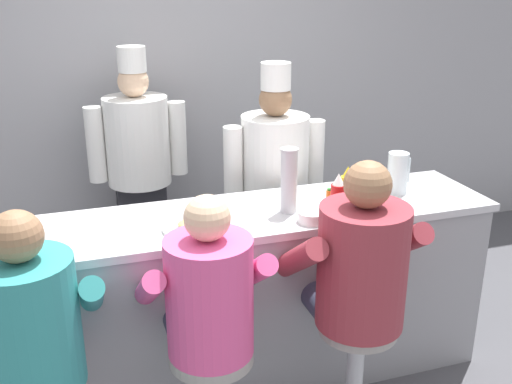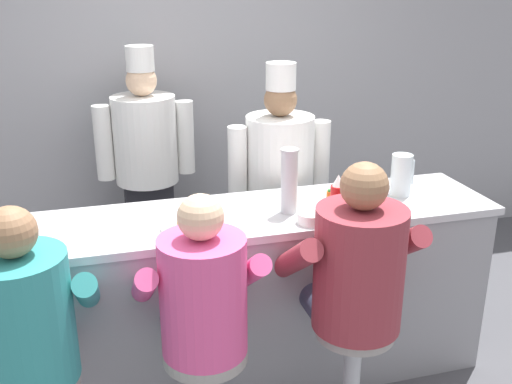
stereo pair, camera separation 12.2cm
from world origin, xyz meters
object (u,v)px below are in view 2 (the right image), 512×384
Objects in this scene: water_pitcher_clear at (401,175)px; diner_seated_maroon at (355,275)px; cook_in_whites_near at (147,160)px; cereal_bowl at (311,218)px; cook_in_whites_far at (279,184)px; cup_stack_steel at (289,181)px; ketchup_bottle_red at (337,200)px; diner_seated_teal at (26,327)px; breakfast_plate at (189,226)px; mustard_bottle_yellow at (348,192)px; hot_sauce_bottle_orange at (329,203)px; diner_seated_pink at (202,304)px.

diner_seated_maroon is at bearing -132.79° from water_pitcher_clear.
water_pitcher_clear is 0.14× the size of cook_in_whites_near.
cereal_bowl is at bearing -65.66° from cook_in_whites_near.
diner_seated_maroon is 0.84× the size of cook_in_whites_far.
water_pitcher_clear is 0.68m from cup_stack_steel.
ketchup_bottle_red is 0.15× the size of cook_in_whites_far.
water_pitcher_clear is at bearing 16.07° from diner_seated_teal.
diner_seated_teal reaches higher than cereal_bowl.
diner_seated_teal reaches higher than breakfast_plate.
cook_in_whites_near reaches higher than cereal_bowl.
cup_stack_steel is 0.20× the size of cook_in_whites_near.
water_pitcher_clear is 1.22m from breakfast_plate.
cup_stack_steel reaches higher than cereal_bowl.
breakfast_plate is at bearing -133.82° from cook_in_whites_far.
breakfast_plate is 0.19× the size of diner_seated_maroon.
cereal_bowl is at bearing -8.85° from breakfast_plate.
mustard_bottle_yellow is 0.82m from breakfast_plate.
cook_in_whites_near is at bearing 119.30° from hot_sauce_bottle_orange.
water_pitcher_clear is (0.49, 0.17, 0.05)m from hot_sauce_bottle_orange.
diner_seated_maroon is 0.82× the size of cook_in_whites_near.
hot_sauce_bottle_orange is 0.52m from water_pitcher_clear.
cook_in_whites_far is (1.42, 1.13, 0.08)m from diner_seated_teal.
cook_in_whites_near reaches higher than breakfast_plate.
hot_sauce_bottle_orange is 0.97× the size of cereal_bowl.
diner_seated_maroon reaches higher than mustard_bottle_yellow.
hot_sauce_bottle_orange reaches higher than cereal_bowl.
cook_in_whites_near reaches higher than water_pitcher_clear.
mustard_bottle_yellow is at bearing -16.29° from cup_stack_steel.
cook_in_whites_near reaches higher than mustard_bottle_yellow.
diner_seated_pink is (-0.02, -0.42, -0.19)m from breakfast_plate.
water_pitcher_clear is 0.17× the size of diner_seated_teal.
ketchup_bottle_red is 1.75× the size of hot_sauce_bottle_orange.
ketchup_bottle_red is 1.70× the size of cereal_bowl.
diner_seated_pink is at bearing -157.24° from ketchup_bottle_red.
hot_sauce_bottle_orange is at bearing -27.41° from cup_stack_steel.
breakfast_plate is 1.92× the size of cereal_bowl.
cook_in_whites_far is at bearing 100.00° from mustard_bottle_yellow.
cook_in_whites_far is (0.76, -0.65, -0.03)m from cook_in_whites_near.
diner_seated_pink is at bearing -92.96° from breakfast_plate.
cook_in_whites_near reaches higher than ketchup_bottle_red.
hot_sauce_bottle_orange is 0.41× the size of cup_stack_steel.
hot_sauce_bottle_orange is 0.14m from cereal_bowl.
cook_in_whites_near is at bearing 69.41° from diner_seated_teal.
diner_seated_maroon is (0.69, -0.41, -0.16)m from breakfast_plate.
cereal_bowl is 0.08× the size of cook_in_whites_near.
cup_stack_steel reaches higher than diner_seated_pink.
breakfast_plate is at bearing 179.07° from mustard_bottle_yellow.
mustard_bottle_yellow is 0.72× the size of cup_stack_steel.
diner_seated_teal is at bearing -159.04° from cup_stack_steel.
ketchup_bottle_red is 1.52m from diner_seated_teal.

